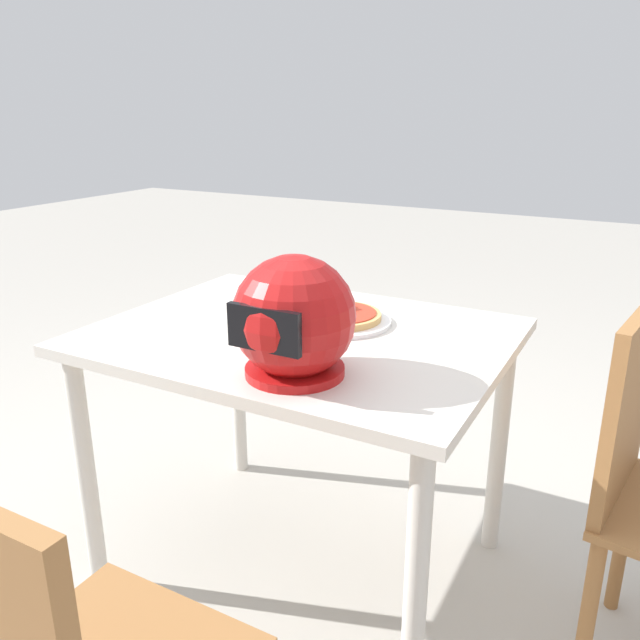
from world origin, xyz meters
TOP-DOWN VIEW (x-y plane):
  - ground_plane at (0.00, 0.00)m, footprint 14.00×14.00m
  - dining_table at (0.00, 0.00)m, footprint 1.07×0.83m
  - pizza_plate at (-0.06, -0.11)m, footprint 0.29×0.29m
  - pizza at (-0.06, -0.11)m, footprint 0.23×0.23m
  - motorcycle_helmet at (-0.14, 0.26)m, footprint 0.27×0.27m

SIDE VIEW (x-z plane):
  - ground_plane at x=0.00m, z-range 0.00..0.00m
  - dining_table at x=0.00m, z-range 0.28..1.02m
  - pizza_plate at x=-0.06m, z-range 0.75..0.76m
  - pizza at x=-0.06m, z-range 0.74..0.79m
  - motorcycle_helmet at x=-0.14m, z-range 0.74..1.01m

